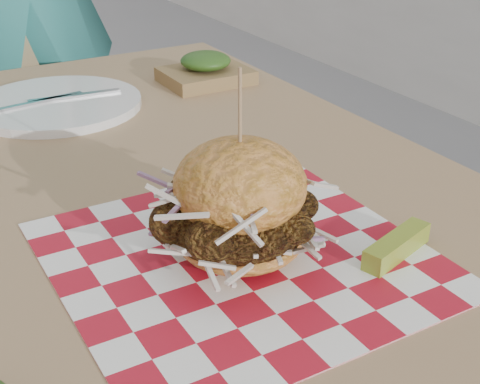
{
  "coord_description": "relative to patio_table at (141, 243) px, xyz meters",
  "views": [
    {
      "loc": [
        -0.41,
        -1.02,
        1.12
      ],
      "look_at": [
        -0.12,
        -0.52,
        0.82
      ],
      "focal_mm": 50.0,
      "sensor_mm": 36.0,
      "label": 1
    }
  ],
  "objects": [
    {
      "name": "place_setting",
      "position": [
        0.0,
        0.34,
        0.09
      ],
      "size": [
        0.27,
        0.27,
        0.02
      ],
      "color": "white",
      "rests_on": "patio_table"
    },
    {
      "name": "kraft_tray",
      "position": [
        0.27,
        0.34,
        0.1
      ],
      "size": [
        0.15,
        0.12,
        0.06
      ],
      "color": "olive",
      "rests_on": "patio_table"
    },
    {
      "name": "patio_table",
      "position": [
        0.0,
        0.0,
        0.0
      ],
      "size": [
        0.8,
        1.2,
        0.75
      ],
      "color": "tan",
      "rests_on": "ground"
    },
    {
      "name": "paper_liner",
      "position": [
        0.03,
        -0.2,
        0.08
      ],
      "size": [
        0.36,
        0.36,
        0.0
      ],
      "primitive_type": "cube",
      "color": "#B41224",
      "rests_on": "patio_table"
    },
    {
      "name": "pickle_spear",
      "position": [
        0.17,
        -0.28,
        0.09
      ],
      "size": [
        0.1,
        0.05,
        0.02
      ],
      "primitive_type": "cube",
      "rotation": [
        0.0,
        0.0,
        0.3
      ],
      "color": "#A0A22F",
      "rests_on": "paper_liner"
    },
    {
      "name": "sandwich",
      "position": [
        0.03,
        -0.2,
        0.14
      ],
      "size": [
        0.17,
        0.17,
        0.2
      ],
      "color": "#D6863C",
      "rests_on": "paper_liner"
    }
  ]
}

